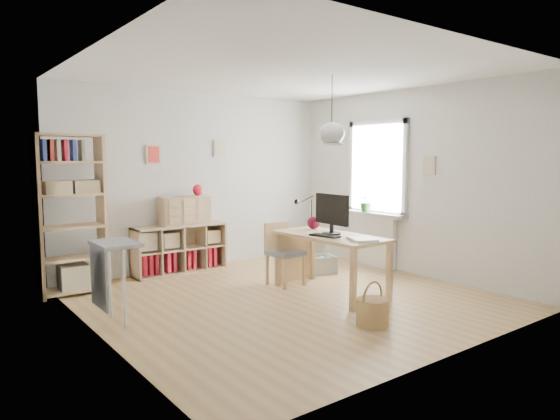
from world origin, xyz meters
TOP-DOWN VIEW (x-y plane):
  - ground at (0.00, 0.00)m, footprint 4.50×4.50m
  - room_shell at (0.55, -0.15)m, footprint 4.50×4.50m
  - window_unit at (2.23, 0.60)m, footprint 0.07×1.16m
  - radiator at (2.19, 0.60)m, footprint 0.10×0.80m
  - windowsill at (2.14, 0.60)m, footprint 0.22×1.20m
  - desk at (0.55, -0.15)m, footprint 0.70×1.50m
  - cube_shelf at (-0.47, 2.08)m, footprint 1.40×0.38m
  - tall_bookshelf at (-2.04, 1.80)m, footprint 0.80×0.38m
  - side_table at (-2.04, 0.35)m, footprint 0.40×0.55m
  - chair at (0.35, 0.57)m, footprint 0.43×0.43m
  - wicker_basket at (0.08, -1.29)m, footprint 0.33×0.33m
  - storage_chest at (1.18, 0.83)m, footprint 0.65×0.69m
  - monitor at (0.58, -0.14)m, footprint 0.23×0.58m
  - keyboard at (0.39, -0.22)m, footprint 0.21×0.41m
  - task_lamp at (0.62, 0.47)m, footprint 0.39×0.14m
  - yarn_ball at (0.71, 0.35)m, footprint 0.17×0.17m
  - paper_tray at (0.52, -0.72)m, footprint 0.36×0.40m
  - drawer_chest at (-0.37, 2.04)m, footprint 0.74×0.36m
  - red_vase at (-0.14, 2.04)m, footprint 0.14×0.14m
  - potted_plant at (2.12, 0.73)m, footprint 0.31×0.27m

SIDE VIEW (x-z plane):
  - ground at x=0.00m, z-range 0.00..0.00m
  - wicker_basket at x=0.08m, z-range -0.08..0.38m
  - storage_chest at x=1.18m, z-range -0.09..0.44m
  - cube_shelf at x=-0.47m, z-range -0.06..0.66m
  - radiator at x=2.19m, z-range 0.00..0.80m
  - chair at x=0.35m, z-range 0.06..0.89m
  - desk at x=0.55m, z-range 0.28..1.03m
  - side_table at x=-2.04m, z-range 0.24..1.09m
  - keyboard at x=0.39m, z-range 0.75..0.77m
  - paper_tray at x=0.52m, z-range 0.75..0.78m
  - windowsill at x=2.14m, z-range 0.80..0.86m
  - yarn_ball at x=0.71m, z-range 0.75..0.92m
  - drawer_chest at x=-0.37m, z-range 0.72..1.13m
  - potted_plant at x=2.12m, z-range 0.86..1.19m
  - task_lamp at x=0.62m, z-range 0.82..1.23m
  - monitor at x=0.58m, z-range 0.78..1.29m
  - tall_bookshelf at x=-2.04m, z-range 0.09..2.09m
  - red_vase at x=-0.14m, z-range 1.13..1.31m
  - window_unit at x=2.23m, z-range 0.82..2.28m
  - room_shell at x=0.55m, z-range -0.25..4.25m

